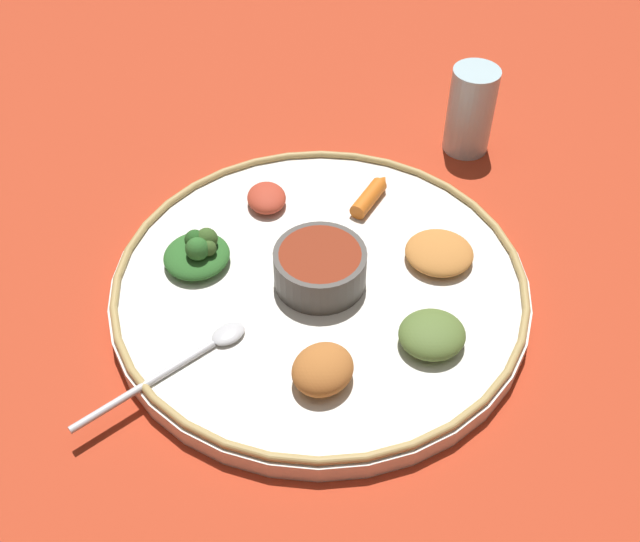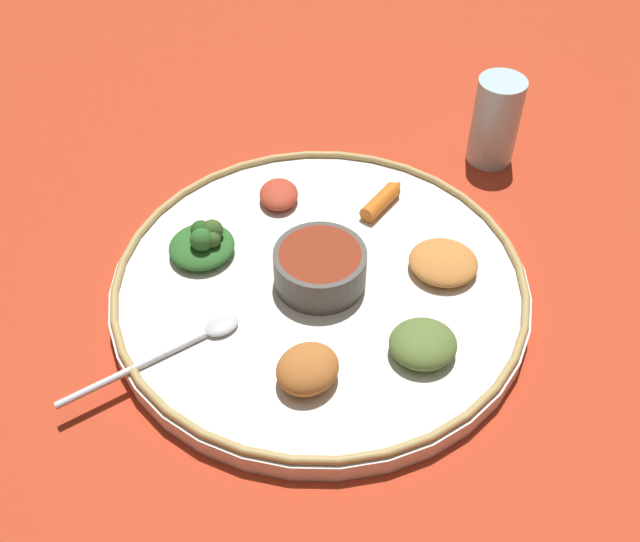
{
  "view_description": "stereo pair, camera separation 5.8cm",
  "coord_description": "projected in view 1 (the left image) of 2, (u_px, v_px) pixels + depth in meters",
  "views": [
    {
      "loc": [
        -0.29,
        -0.44,
        0.58
      ],
      "look_at": [
        0.0,
        0.0,
        0.04
      ],
      "focal_mm": 42.69,
      "sensor_mm": 36.0,
      "label": 1
    },
    {
      "loc": [
        -0.24,
        -0.47,
        0.58
      ],
      "look_at": [
        0.0,
        0.0,
        0.04
      ],
      "focal_mm": 42.69,
      "sensor_mm": 36.0,
      "label": 2
    }
  ],
  "objects": [
    {
      "name": "mound_collards",
      "position": [
        432.0,
        334.0,
        0.7
      ],
      "size": [
        0.08,
        0.08,
        0.03
      ],
      "primitive_type": "ellipsoid",
      "rotation": [
        0.0,
        0.0,
        5.99
      ],
      "color": "#567033",
      "rests_on": "platter"
    },
    {
      "name": "mound_chickpea",
      "position": [
        323.0,
        369.0,
        0.67
      ],
      "size": [
        0.07,
        0.07,
        0.03
      ],
      "primitive_type": "ellipsoid",
      "rotation": [
        0.0,
        0.0,
        3.46
      ],
      "color": "#B2662D",
      "rests_on": "platter"
    },
    {
      "name": "center_bowl",
      "position": [
        320.0,
        266.0,
        0.75
      ],
      "size": [
        0.09,
        0.09,
        0.04
      ],
      "color": "#4C4742",
      "rests_on": "platter"
    },
    {
      "name": "greens_pile",
      "position": [
        198.0,
        252.0,
        0.78
      ],
      "size": [
        0.09,
        0.09,
        0.04
      ],
      "color": "#2D6628",
      "rests_on": "platter"
    },
    {
      "name": "platter",
      "position": [
        320.0,
        288.0,
        0.78
      ],
      "size": [
        0.42,
        0.42,
        0.02
      ],
      "primitive_type": "cylinder",
      "color": "white",
      "rests_on": "ground_plane"
    },
    {
      "name": "mound_berbere_red",
      "position": [
        267.0,
        198.0,
        0.84
      ],
      "size": [
        0.06,
        0.06,
        0.02
      ],
      "primitive_type": "ellipsoid",
      "rotation": [
        0.0,
        0.0,
        4.29
      ],
      "color": "#B73D28",
      "rests_on": "platter"
    },
    {
      "name": "platter_rim",
      "position": [
        320.0,
        279.0,
        0.77
      ],
      "size": [
        0.42,
        0.42,
        0.01
      ],
      "primitive_type": "torus",
      "color": "tan",
      "rests_on": "platter"
    },
    {
      "name": "mound_squash",
      "position": [
        439.0,
        253.0,
        0.78
      ],
      "size": [
        0.1,
        0.1,
        0.02
      ],
      "primitive_type": "ellipsoid",
      "rotation": [
        0.0,
        0.0,
        2.4
      ],
      "color": "#C67A38",
      "rests_on": "platter"
    },
    {
      "name": "drinking_glass",
      "position": [
        470.0,
        116.0,
        0.92
      ],
      "size": [
        0.06,
        0.06,
        0.11
      ],
      "color": "silver",
      "rests_on": "ground_plane"
    },
    {
      "name": "carrot_near_spoon",
      "position": [
        371.0,
        195.0,
        0.85
      ],
      "size": [
        0.07,
        0.05,
        0.02
      ],
      "color": "orange",
      "rests_on": "platter"
    },
    {
      "name": "ground_plane",
      "position": [
        320.0,
        295.0,
        0.78
      ],
      "size": [
        2.4,
        2.4,
        0.0
      ],
      "primitive_type": "plane",
      "color": "#B7381E"
    },
    {
      "name": "spoon",
      "position": [
        188.0,
        358.0,
        0.7
      ],
      "size": [
        0.18,
        0.04,
        0.01
      ],
      "color": "silver",
      "rests_on": "platter"
    }
  ]
}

